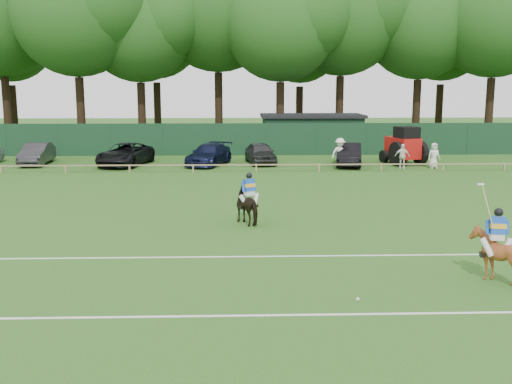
{
  "coord_description": "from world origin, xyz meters",
  "views": [
    {
      "loc": [
        -0.23,
        -19.61,
        5.48
      ],
      "look_at": [
        0.5,
        3.0,
        1.4
      ],
      "focal_mm": 42.0,
      "sensor_mm": 36.0,
      "label": 1
    }
  ],
  "objects_px": {
    "utility_shed": "(312,132)",
    "tractor": "(404,146)",
    "suv_black": "(125,154)",
    "spectator_left": "(340,153)",
    "horse_dark": "(249,206)",
    "hatch_grey": "(260,153)",
    "horse_chestnut": "(495,255)",
    "spectator_right": "(434,156)",
    "estate_black": "(349,154)",
    "polo_ball": "(358,299)",
    "sedan_grey": "(37,154)",
    "sedan_navy": "(209,155)",
    "spectator_mid": "(402,156)"
  },
  "relations": [
    {
      "from": "utility_shed",
      "to": "tractor",
      "type": "distance_m",
      "value": 10.19
    },
    {
      "from": "suv_black",
      "to": "spectator_left",
      "type": "xyz_separation_m",
      "value": [
        14.5,
        -1.39,
        0.22
      ]
    },
    {
      "from": "horse_dark",
      "to": "hatch_grey",
      "type": "distance_m",
      "value": 18.3
    },
    {
      "from": "horse_chestnut",
      "to": "spectator_right",
      "type": "xyz_separation_m",
      "value": [
        5.78,
        22.9,
        0.08
      ]
    },
    {
      "from": "hatch_grey",
      "to": "suv_black",
      "type": "bearing_deg",
      "value": 175.67
    },
    {
      "from": "estate_black",
      "to": "spectator_right",
      "type": "distance_m",
      "value": 5.59
    },
    {
      "from": "suv_black",
      "to": "polo_ball",
      "type": "relative_size",
      "value": 60.63
    },
    {
      "from": "sedan_grey",
      "to": "estate_black",
      "type": "bearing_deg",
      "value": -6.58
    },
    {
      "from": "estate_black",
      "to": "polo_ball",
      "type": "bearing_deg",
      "value": -89.96
    },
    {
      "from": "spectator_left",
      "to": "utility_shed",
      "type": "height_order",
      "value": "utility_shed"
    },
    {
      "from": "suv_black",
      "to": "sedan_navy",
      "type": "xyz_separation_m",
      "value": [
        5.71,
        0.03,
        -0.04
      ]
    },
    {
      "from": "spectator_right",
      "to": "hatch_grey",
      "type": "bearing_deg",
      "value": 157.52
    },
    {
      "from": "spectator_mid",
      "to": "utility_shed",
      "type": "xyz_separation_m",
      "value": [
        -4.65,
        10.82,
        0.72
      ]
    },
    {
      "from": "hatch_grey",
      "to": "spectator_right",
      "type": "relative_size",
      "value": 2.6
    },
    {
      "from": "utility_shed",
      "to": "horse_chestnut",
      "type": "bearing_deg",
      "value": -88.27
    },
    {
      "from": "horse_chestnut",
      "to": "polo_ball",
      "type": "xyz_separation_m",
      "value": [
        -4.16,
        -1.45,
        -0.72
      ]
    },
    {
      "from": "horse_dark",
      "to": "sedan_grey",
      "type": "height_order",
      "value": "sedan_grey"
    },
    {
      "from": "suv_black",
      "to": "horse_dark",
      "type": "bearing_deg",
      "value": -52.77
    },
    {
      "from": "spectator_left",
      "to": "spectator_right",
      "type": "distance_m",
      "value": 6.18
    },
    {
      "from": "horse_chestnut",
      "to": "sedan_navy",
      "type": "xyz_separation_m",
      "value": [
        -9.15,
        24.98,
        -0.04
      ]
    },
    {
      "from": "horse_chestnut",
      "to": "estate_black",
      "type": "relative_size",
      "value": 0.33
    },
    {
      "from": "polo_ball",
      "to": "tractor",
      "type": "distance_m",
      "value": 27.78
    },
    {
      "from": "horse_dark",
      "to": "spectator_right",
      "type": "bearing_deg",
      "value": -159.2
    },
    {
      "from": "estate_black",
      "to": "tractor",
      "type": "bearing_deg",
      "value": 18.97
    },
    {
      "from": "spectator_mid",
      "to": "spectator_right",
      "type": "height_order",
      "value": "spectator_right"
    },
    {
      "from": "hatch_grey",
      "to": "tractor",
      "type": "xyz_separation_m",
      "value": [
        9.93,
        -0.61,
        0.49
      ]
    },
    {
      "from": "utility_shed",
      "to": "sedan_grey",
      "type": "bearing_deg",
      "value": -158.34
    },
    {
      "from": "sedan_navy",
      "to": "spectator_right",
      "type": "relative_size",
      "value": 2.97
    },
    {
      "from": "sedan_grey",
      "to": "polo_ball",
      "type": "xyz_separation_m",
      "value": [
        16.93,
        -27.11,
        -0.7
      ]
    },
    {
      "from": "estate_black",
      "to": "spectator_mid",
      "type": "height_order",
      "value": "spectator_mid"
    },
    {
      "from": "spectator_left",
      "to": "spectator_mid",
      "type": "xyz_separation_m",
      "value": [
        4.0,
        -0.74,
        -0.16
      ]
    },
    {
      "from": "sedan_navy",
      "to": "utility_shed",
      "type": "distance_m",
      "value": 11.92
    },
    {
      "from": "horse_chestnut",
      "to": "spectator_mid",
      "type": "bearing_deg",
      "value": -89.53
    },
    {
      "from": "suv_black",
      "to": "spectator_right",
      "type": "xyz_separation_m",
      "value": [
        20.64,
        -2.05,
        0.08
      ]
    },
    {
      "from": "horse_dark",
      "to": "spectator_mid",
      "type": "relative_size",
      "value": 1.05
    },
    {
      "from": "suv_black",
      "to": "polo_ball",
      "type": "distance_m",
      "value": 28.49
    },
    {
      "from": "hatch_grey",
      "to": "polo_ball",
      "type": "bearing_deg",
      "value": -95.21
    },
    {
      "from": "horse_chestnut",
      "to": "sedan_grey",
      "type": "bearing_deg",
      "value": -41.07
    },
    {
      "from": "horse_chestnut",
      "to": "spectator_mid",
      "type": "distance_m",
      "value": 23.11
    },
    {
      "from": "spectator_mid",
      "to": "tractor",
      "type": "height_order",
      "value": "tractor"
    },
    {
      "from": "polo_ball",
      "to": "tractor",
      "type": "relative_size",
      "value": 0.03
    },
    {
      "from": "sedan_grey",
      "to": "utility_shed",
      "type": "bearing_deg",
      "value": 18.58
    },
    {
      "from": "sedan_grey",
      "to": "sedan_navy",
      "type": "relative_size",
      "value": 0.9
    },
    {
      "from": "hatch_grey",
      "to": "estate_black",
      "type": "distance_m",
      "value": 6.1
    },
    {
      "from": "hatch_grey",
      "to": "polo_ball",
      "type": "distance_m",
      "value": 27.08
    },
    {
      "from": "horse_dark",
      "to": "sedan_grey",
      "type": "xyz_separation_m",
      "value": [
        -14.32,
        18.34,
        0.02
      ]
    },
    {
      "from": "horse_chestnut",
      "to": "polo_ball",
      "type": "height_order",
      "value": "horse_chestnut"
    },
    {
      "from": "spectator_right",
      "to": "horse_chestnut",
      "type": "bearing_deg",
      "value": -113.37
    },
    {
      "from": "sedan_grey",
      "to": "spectator_right",
      "type": "distance_m",
      "value": 27.01
    },
    {
      "from": "suv_black",
      "to": "tractor",
      "type": "height_order",
      "value": "tractor"
    }
  ]
}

